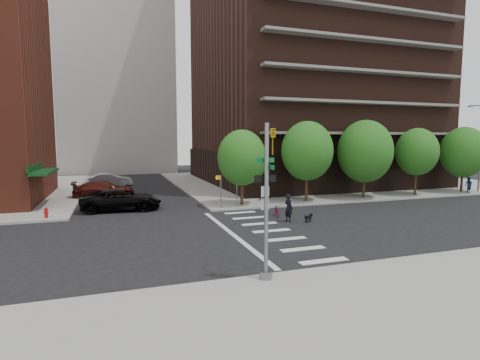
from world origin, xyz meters
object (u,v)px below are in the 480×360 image
at_px(parked_car_maroon, 104,189).
at_px(scooter, 277,210).
at_px(parked_car_black, 121,200).
at_px(parked_car_silver, 110,180).
at_px(dog_walker, 289,208).
at_px(pedestrian_far, 469,185).
at_px(fire_hydrant, 46,212).
at_px(traffic_signal, 267,214).

distance_m(parked_car_maroon, scooter, 17.91).
bearing_deg(parked_car_black, parked_car_silver, 7.03).
bearing_deg(parked_car_silver, parked_car_maroon, 175.58).
relative_size(parked_car_silver, scooter, 2.86).
relative_size(parked_car_maroon, parked_car_silver, 1.15).
bearing_deg(dog_walker, pedestrian_far, -92.52).
xyz_separation_m(parked_car_maroon, parked_car_silver, (0.51, 8.83, -0.01)).
distance_m(fire_hydrant, pedestrian_far, 38.59).
distance_m(scooter, dog_walker, 1.99).
relative_size(fire_hydrant, pedestrian_far, 0.46).
xyz_separation_m(parked_car_black, scooter, (10.63, -5.90, -0.39)).
distance_m(traffic_signal, pedestrian_far, 32.42).
height_order(parked_car_silver, dog_walker, dog_walker).
relative_size(parked_car_black, dog_walker, 3.23).
xyz_separation_m(fire_hydrant, parked_car_silver, (4.07, 18.19, 0.26)).
distance_m(fire_hydrant, scooter, 16.10).
bearing_deg(dog_walker, traffic_signal, 133.00).
distance_m(parked_car_silver, dog_walker, 26.62).
distance_m(fire_hydrant, parked_car_silver, 18.64).
xyz_separation_m(parked_car_maroon, scooter, (12.08, -13.22, -0.37)).
distance_m(parked_car_black, scooter, 12.16).
bearing_deg(parked_car_maroon, dog_walker, -141.39).
xyz_separation_m(parked_car_maroon, dog_walker, (12.06, -15.16, 0.12)).
height_order(traffic_signal, parked_car_black, traffic_signal).
bearing_deg(pedestrian_far, parked_car_black, -81.89).
height_order(parked_car_black, pedestrian_far, pedestrian_far).
bearing_deg(parked_car_maroon, parked_car_silver, -3.21).
xyz_separation_m(traffic_signal, fire_hydrant, (-10.03, 15.29, -2.15)).
xyz_separation_m(traffic_signal, pedestrian_far, (28.56, 15.25, -1.75)).
xyz_separation_m(traffic_signal, dog_walker, (5.58, 9.50, -1.76)).
relative_size(parked_car_black, scooter, 3.53).
height_order(parked_car_black, parked_car_maroon, parked_car_black).
bearing_deg(parked_car_silver, pedestrian_far, -118.95).
relative_size(scooter, dog_walker, 0.92).
relative_size(traffic_signal, pedestrian_far, 3.75).
bearing_deg(parked_car_maroon, fire_hydrant, 159.32).
bearing_deg(fire_hydrant, traffic_signal, -56.74).
xyz_separation_m(dog_walker, pedestrian_far, (22.98, 5.75, 0.01)).
bearing_deg(dog_walker, parked_car_black, 37.00).
bearing_deg(parked_car_black, parked_car_maroon, 14.88).
bearing_deg(parked_car_silver, parked_car_black, -177.80).
bearing_deg(pedestrian_far, parked_car_silver, -106.18).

